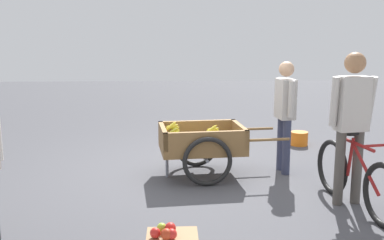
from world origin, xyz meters
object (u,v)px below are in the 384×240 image
Objects in this scene: vendor_person at (285,107)px; cyclist_person at (352,114)px; bicycle at (355,178)px; dog at (203,134)px; plastic_bucket at (299,138)px; fruit_cart at (202,144)px.

vendor_person is 0.90× the size of cyclist_person.
cyclist_person is at bearing -79.81° from bicycle.
bicycle is 0.70m from cyclist_person.
vendor_person is 2.52× the size of dog.
bicycle is at bearing 86.57° from plastic_bucket.
bicycle is at bearing 108.71° from vendor_person.
vendor_person is 1.82m from plastic_bucket.
fruit_cart is 2.83× the size of dog.
cyclist_person is (-1.59, 1.10, 0.60)m from fruit_cart.
bicycle is at bearing 142.24° from fruit_cart.
dog is at bearing -60.64° from bicycle.
dog is at bearing -59.66° from cyclist_person.
vendor_person reaches higher than dog.
bicycle is 5.60× the size of plastic_bucket.
fruit_cart is 2.02m from cyclist_person.
fruit_cart reaches higher than plastic_bucket.
vendor_person is 1.31m from cyclist_person.
plastic_bucket is at bearing -112.94° from vendor_person.
dog is (-0.11, -1.41, -0.17)m from fruit_cart.
bicycle is (-1.61, 1.25, -0.09)m from fruit_cart.
fruit_cart is at bearing 6.47° from vendor_person.
plastic_bucket is (-0.64, -1.51, -0.79)m from vendor_person.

